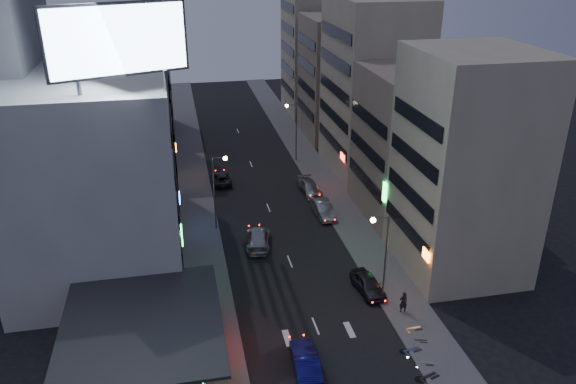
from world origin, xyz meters
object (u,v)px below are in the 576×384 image
object	(u,v)px
road_car_silver	(258,239)
scooter_black_a	(435,364)
scooter_silver_a	(434,356)
parked_car_right_near	(368,284)
road_car_blue	(305,362)
person	(403,302)
scooter_black_b	(427,334)
parked_car_right_far	(310,188)
scooter_blue	(419,340)
parked_car_left	(222,178)
parked_car_right_mid	(323,209)
scooter_silver_b	(421,320)

from	to	relation	value
road_car_silver	scooter_black_a	bearing A→B (deg)	124.62
scooter_silver_a	parked_car_right_near	bearing A→B (deg)	26.37
parked_car_right_near	road_car_silver	world-z (taller)	road_car_silver
road_car_blue	parked_car_right_near	bearing A→B (deg)	-127.44
person	scooter_silver_a	bearing A→B (deg)	87.89
road_car_silver	scooter_black_b	bearing A→B (deg)	131.12
parked_car_right_near	parked_car_right_far	bearing A→B (deg)	83.81
parked_car_right_far	scooter_silver_a	world-z (taller)	parked_car_right_far
parked_car_right_near	parked_car_right_far	distance (m)	21.30
parked_car_right_far	scooter_blue	bearing A→B (deg)	-91.20
parked_car_right_near	parked_car_left	size ratio (longest dim) A/B	0.97
parked_car_right_far	scooter_black_b	world-z (taller)	parked_car_right_far
parked_car_right_far	road_car_silver	size ratio (longest dim) A/B	0.91
parked_car_right_far	road_car_silver	world-z (taller)	road_car_silver
parked_car_right_mid	scooter_black_a	bearing A→B (deg)	-89.69
road_car_blue	road_car_silver	bearing A→B (deg)	-84.34
parked_car_left	scooter_black_a	xyz separation A→B (m)	(11.48, -37.04, 0.10)
parked_car_right_far	scooter_black_b	bearing A→B (deg)	-89.22
person	scooter_black_b	bearing A→B (deg)	96.38
parked_car_left	road_car_silver	xyz separation A→B (m)	(2.09, -16.58, 0.15)
road_car_silver	road_car_blue	bearing A→B (deg)	101.50
scooter_silver_b	parked_car_right_far	bearing A→B (deg)	3.34
parked_car_right_mid	scooter_blue	distance (m)	22.90
parked_car_right_near	parked_car_right_far	size ratio (longest dim) A/B	0.91
parked_car_right_mid	scooter_silver_b	xyz separation A→B (m)	(2.46, -20.65, -0.13)
scooter_silver_b	person	bearing A→B (deg)	15.57
scooter_blue	person	bearing A→B (deg)	-18.93
parked_car_right_mid	parked_car_left	world-z (taller)	parked_car_right_mid
parked_car_right_near	scooter_silver_a	world-z (taller)	parked_car_right_near
scooter_silver_a	scooter_blue	size ratio (longest dim) A/B	0.84
parked_car_right_far	person	xyz separation A→B (m)	(1.81, -24.77, 0.33)
road_car_silver	scooter_silver_b	world-z (taller)	road_car_silver
scooter_black_b	scooter_silver_b	bearing A→B (deg)	10.65
scooter_silver_a	parked_car_right_far	bearing A→B (deg)	19.59
road_car_silver	scooter_silver_a	bearing A→B (deg)	126.48
parked_car_right_near	parked_car_right_far	world-z (taller)	parked_car_right_near
road_car_blue	scooter_blue	world-z (taller)	road_car_blue
road_car_silver	parked_car_right_near	bearing A→B (deg)	139.08
parked_car_right_near	parked_car_right_mid	xyz separation A→B (m)	(0.00, 15.13, 0.03)
person	parked_car_right_far	bearing A→B (deg)	-86.55
scooter_silver_a	road_car_silver	bearing A→B (deg)	43.02
parked_car_right_far	scooter_silver_a	distance (m)	30.94
road_car_blue	person	xyz separation A→B (m)	(9.39, 5.07, 0.24)
scooter_black_a	scooter_blue	size ratio (longest dim) A/B	1.05
parked_car_right_far	scooter_black_a	bearing A→B (deg)	-91.42
parked_car_right_mid	road_car_blue	xyz separation A→B (m)	(-7.57, -23.67, 0.02)
parked_car_right_mid	road_car_silver	xyz separation A→B (m)	(-8.07, -5.21, -0.01)
person	scooter_silver_b	bearing A→B (deg)	106.73
scooter_silver_a	parked_car_right_mid	bearing A→B (deg)	20.36
person	scooter_silver_a	xyz separation A→B (m)	(-0.15, -6.12, -0.44)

